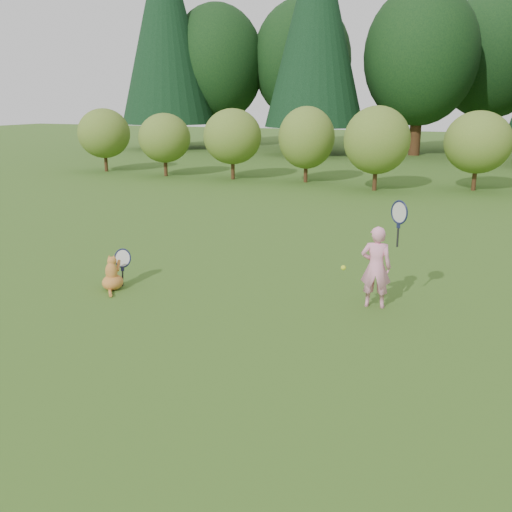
% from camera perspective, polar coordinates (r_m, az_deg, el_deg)
% --- Properties ---
extents(ground, '(100.00, 100.00, 0.00)m').
position_cam_1_polar(ground, '(7.93, -3.61, -6.15)').
color(ground, '#265417').
rests_on(ground, ground).
extents(shrub_row, '(28.00, 3.00, 2.80)m').
position_cam_1_polar(shrub_row, '(19.92, 13.53, 10.64)').
color(shrub_row, '#547524').
rests_on(shrub_row, ground).
extents(child, '(0.66, 0.40, 1.79)m').
position_cam_1_polar(child, '(8.29, 11.98, -0.91)').
color(child, pink).
rests_on(child, ground).
extents(cat, '(0.48, 0.83, 0.73)m').
position_cam_1_polar(cat, '(9.27, -14.16, -1.53)').
color(cat, '#BA6823').
rests_on(cat, ground).
extents(tennis_ball, '(0.06, 0.06, 0.06)m').
position_cam_1_polar(tennis_ball, '(7.30, 8.73, -1.17)').
color(tennis_ball, '#B2E51B').
rests_on(tennis_ball, ground).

